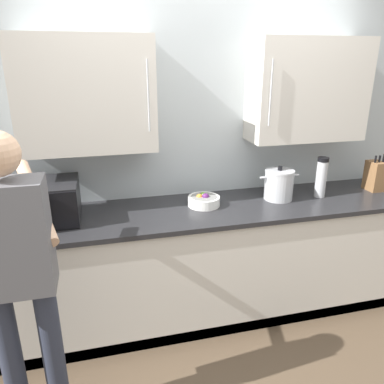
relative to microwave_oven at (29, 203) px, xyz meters
name	(u,v)px	position (x,y,z in m)	size (l,w,h in m)	color
ground_plane	(238,373)	(1.24, -0.72, -1.04)	(9.27, 9.27, 0.00)	#4C3D2D
back_wall_tiled	(199,128)	(1.24, 0.28, 0.40)	(3.94, 0.44, 2.66)	#B2BCC1
counter_unit	(209,261)	(1.24, -0.04, -0.59)	(3.32, 0.69, 0.91)	beige
microwave_oven	(29,203)	(0.00, 0.00, 0.00)	(0.59, 0.44, 0.27)	black
stock_pot	(279,185)	(1.81, 0.00, -0.02)	(0.32, 0.23, 0.26)	#B7BABF
knife_block	(375,176)	(2.68, 0.00, -0.01)	(0.11, 0.15, 0.31)	brown
fruit_bowl	(204,200)	(1.21, 0.01, -0.09)	(0.24, 0.24, 0.10)	white
thermos_flask	(321,177)	(2.16, -0.03, 0.03)	(0.09, 0.09, 0.32)	#B7BABF
person_figure	(17,271)	(0.06, -0.81, -0.04)	(0.44, 0.62, 1.68)	#282D3D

